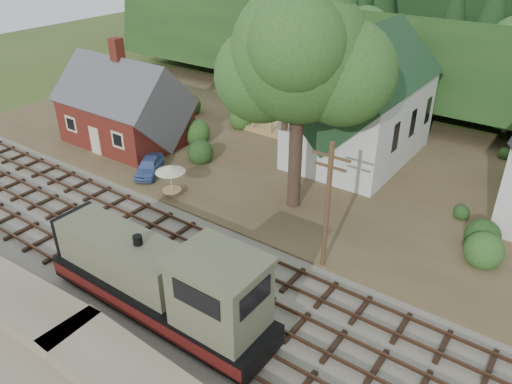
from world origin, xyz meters
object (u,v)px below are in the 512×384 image
Objects in this scene: locomotive at (164,283)px; patio_set at (170,170)px; car_green at (134,124)px; car_blue at (149,166)px.

patio_set is at bearing 132.83° from locomotive.
locomotive reaches higher than car_green.
car_blue is at bearing -116.00° from car_green.
car_green is 13.66m from patio_set.
locomotive is at bearing -119.40° from car_green.
patio_set reaches higher than car_green.
car_green is at bearing 114.65° from car_blue.
patio_set is (11.64, -7.00, 1.39)m from car_green.
car_green is 1.63× the size of patio_set.
locomotive is 3.31× the size of car_green.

